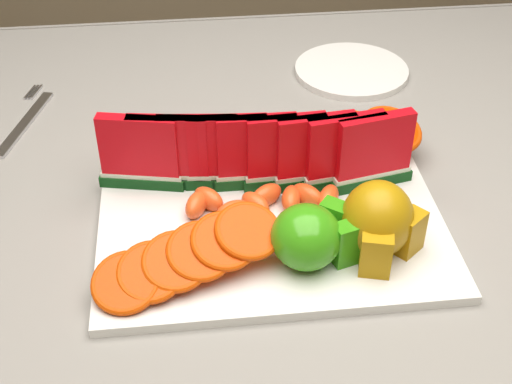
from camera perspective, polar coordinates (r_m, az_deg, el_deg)
The scene contains 11 objects.
table at distance 0.96m, azimuth -3.53°, elevation -4.75°, with size 1.40×0.90×0.75m.
tablecloth at distance 0.92m, azimuth -3.68°, elevation -1.89°, with size 1.53×1.03×0.20m.
platter at distance 0.84m, azimuth 1.20°, elevation -2.44°, with size 0.40×0.30×0.01m.
apple_cluster at distance 0.76m, azimuth 4.54°, elevation -3.55°, with size 0.11×0.09×0.07m.
pear_cluster at distance 0.78m, azimuth 9.83°, elevation -2.37°, with size 0.10×0.10×0.09m.
side_plate at distance 1.16m, azimuth 7.64°, elevation 9.61°, with size 0.19×0.19×0.01m.
fork at distance 1.08m, azimuth -17.93°, elevation 5.50°, with size 0.06×0.19×0.00m.
watermelon_row at distance 0.86m, azimuth 0.06°, elevation 3.09°, with size 0.39×0.07×0.10m.
orange_fan_front at distance 0.75m, azimuth -5.45°, elevation -5.12°, with size 0.22×0.13×0.06m.
orange_fan_back at distance 0.92m, azimuth 2.02°, elevation 4.00°, with size 0.39×0.11×0.05m.
tangerine_segments at distance 0.84m, azimuth 0.41°, elevation -0.71°, with size 0.19×0.07×0.03m.
Camera 1 is at (-0.02, -0.71, 1.30)m, focal length 50.00 mm.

